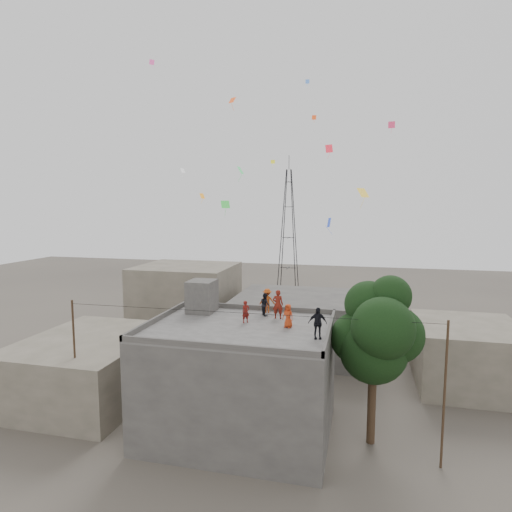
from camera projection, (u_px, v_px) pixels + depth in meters
The scene contains 18 objects.
ground at pixel (240, 430), 24.37m from camera, with size 140.00×140.00×0.00m, color #464039.
main_building at pixel (240, 379), 24.02m from camera, with size 10.00×8.00×6.10m.
parapet at pixel (240, 324), 23.64m from camera, with size 10.00×8.00×0.30m.
stair_head_box at pixel (202, 296), 26.81m from camera, with size 1.60×1.80×2.00m, color #454341.
neighbor_west at pixel (91, 367), 28.68m from camera, with size 8.00×10.00×4.00m, color #635D4E.
neighbor_north at pixel (306, 324), 37.11m from camera, with size 12.00×9.00×5.00m, color #454341.
neighbor_northwest at pixel (187, 301), 41.77m from camera, with size 9.00×8.00×7.00m, color #635D4E.
neighbor_east at pixel (467, 355), 30.43m from camera, with size 7.00×8.00×4.40m, color #635D4E.
tree at pixel (377, 333), 22.49m from camera, with size 4.90×4.60×9.10m.
utility_line at pixel (242, 375), 22.60m from camera, with size 20.12×0.62×7.40m.
transmission_tower at pixel (288, 231), 62.84m from camera, with size 2.97×2.97×20.01m.
person_red_adult at pixel (278, 304), 25.22m from camera, with size 0.63×0.41×1.72m, color maroon.
person_orange_child at pixel (288, 316), 23.39m from camera, with size 0.64×0.42×1.31m, color red.
person_dark_child at pixel (265, 304), 25.99m from camera, with size 0.67×0.52×1.37m, color black.
person_dark_adult at pixel (317, 323), 21.39m from camera, with size 0.94×0.39×1.61m, color black.
person_orange_adult at pixel (267, 301), 26.66m from camera, with size 0.98×0.56×1.51m, color #B74815.
person_red_child at pixel (246, 312), 24.35m from camera, with size 0.46×0.30×1.26m, color maroon.
kites at pixel (280, 164), 28.20m from camera, with size 17.13×12.13×11.41m.
Camera 1 is at (6.39, -22.16, 12.73)m, focal length 30.00 mm.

